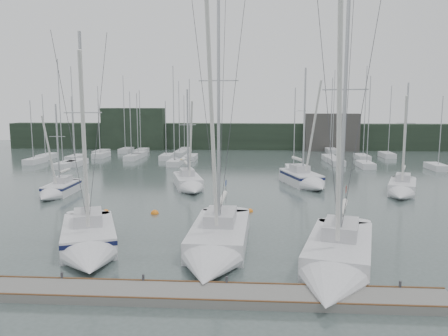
% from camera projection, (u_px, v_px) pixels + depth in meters
% --- Properties ---
extents(ground, '(160.00, 160.00, 0.00)m').
position_uv_depth(ground, '(196.00, 260.00, 24.79)').
color(ground, '#43524F').
rests_on(ground, ground).
extents(dock, '(24.00, 2.00, 0.40)m').
position_uv_depth(dock, '(182.00, 294.00, 19.82)').
color(dock, slate).
rests_on(dock, ground).
extents(far_treeline, '(90.00, 4.00, 5.00)m').
position_uv_depth(far_treeline, '(237.00, 136.00, 85.64)').
color(far_treeline, black).
rests_on(far_treeline, ground).
extents(far_building_left, '(12.00, 3.00, 8.00)m').
position_uv_depth(far_building_left, '(134.00, 129.00, 84.75)').
color(far_building_left, black).
rests_on(far_building_left, ground).
extents(far_building_right, '(10.00, 3.00, 7.00)m').
position_uv_depth(far_building_right, '(331.00, 132.00, 82.34)').
color(far_building_right, '#403E3B').
rests_on(far_building_right, ground).
extents(mast_forest, '(59.63, 27.56, 14.80)m').
position_uv_depth(mast_forest, '(197.00, 157.00, 69.18)').
color(mast_forest, silver).
rests_on(mast_forest, ground).
extents(sailboat_near_left, '(6.36, 10.09, 13.98)m').
position_uv_depth(sailboat_near_left, '(89.00, 244.00, 25.57)').
color(sailboat_near_left, silver).
rests_on(sailboat_near_left, ground).
extents(sailboat_near_center, '(3.72, 12.00, 17.23)m').
position_uv_depth(sailboat_near_center, '(215.00, 248.00, 24.99)').
color(sailboat_near_center, silver).
rests_on(sailboat_near_center, ground).
extents(sailboat_near_right, '(6.15, 11.67, 16.13)m').
position_uv_depth(sailboat_near_right, '(336.00, 265.00, 22.28)').
color(sailboat_near_right, silver).
rests_on(sailboat_near_right, ground).
extents(sailboat_mid_a, '(2.37, 6.91, 9.47)m').
position_uv_depth(sailboat_mid_a, '(56.00, 191.00, 41.69)').
color(sailboat_mid_a, silver).
rests_on(sailboat_mid_a, ground).
extents(sailboat_mid_b, '(4.62, 8.50, 11.05)m').
position_uv_depth(sailboat_mid_b, '(190.00, 185.00, 44.86)').
color(sailboat_mid_b, silver).
rests_on(sailboat_mid_b, ground).
extents(sailboat_mid_d, '(5.13, 8.92, 13.49)m').
position_uv_depth(sailboat_mid_d, '(307.00, 181.00, 46.52)').
color(sailboat_mid_d, silver).
rests_on(sailboat_mid_d, ground).
extents(sailboat_mid_e, '(4.99, 8.14, 11.56)m').
position_uv_depth(sailboat_mid_e, '(402.00, 190.00, 42.10)').
color(sailboat_mid_e, silver).
rests_on(sailboat_mid_e, ground).
extents(buoy_a, '(0.65, 0.65, 0.65)m').
position_uv_depth(buoy_a, '(155.00, 214.00, 35.15)').
color(buoy_a, orange).
rests_on(buoy_a, ground).
extents(buoy_b, '(0.53, 0.53, 0.53)m').
position_uv_depth(buoy_b, '(250.00, 212.00, 35.83)').
color(buoy_b, orange).
rests_on(buoy_b, ground).
extents(buoy_c, '(0.55, 0.55, 0.55)m').
position_uv_depth(buoy_c, '(106.00, 213.00, 35.53)').
color(buoy_c, orange).
rests_on(buoy_c, ground).
extents(seagull, '(1.05, 0.57, 0.21)m').
position_uv_depth(seagull, '(183.00, 159.00, 23.60)').
color(seagull, white).
rests_on(seagull, ground).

